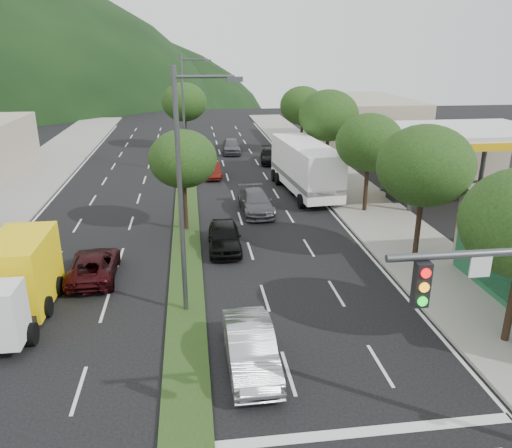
{
  "coord_description": "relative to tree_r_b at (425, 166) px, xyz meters",
  "views": [
    {
      "loc": [
        0.5,
        -10.97,
        10.65
      ],
      "look_at": [
        3.49,
        11.78,
        2.44
      ],
      "focal_mm": 35.0,
      "sensor_mm": 36.0,
      "label": 1
    }
  ],
  "objects": [
    {
      "name": "box_truck",
      "position": [
        -18.83,
        -3.35,
        -3.55
      ],
      "size": [
        2.55,
        6.4,
        3.14
      ],
      "rotation": [
        0.0,
        0.0,
        3.13
      ],
      "color": "white",
      "rests_on": "ground"
    },
    {
      "name": "gas_canopy",
      "position": [
        7.0,
        10.0,
        -0.39
      ],
      "size": [
        12.2,
        8.2,
        5.25
      ],
      "color": "silver",
      "rests_on": "ground"
    },
    {
      "name": "suv_maroon",
      "position": [
        -16.42,
        -0.11,
        -4.38
      ],
      "size": [
        2.33,
        4.8,
        1.31
      ],
      "primitive_type": "imported",
      "rotation": [
        0.0,
        0.0,
        3.17
      ],
      "color": "black",
      "rests_on": "ground"
    },
    {
      "name": "tree_r_b",
      "position": [
        0.0,
        0.0,
        0.0
      ],
      "size": [
        4.8,
        4.8,
        6.94
      ],
      "color": "black",
      "rests_on": "sidewalk_right"
    },
    {
      "name": "car_queue_a",
      "position": [
        -9.89,
        2.65,
        -4.29
      ],
      "size": [
        1.87,
        4.43,
        1.49
      ],
      "primitive_type": "imported",
      "rotation": [
        0.0,
        0.0,
        -0.02
      ],
      "color": "black",
      "rests_on": "ground"
    },
    {
      "name": "car_queue_b",
      "position": [
        -7.31,
        8.91,
        -4.31
      ],
      "size": [
        2.19,
        5.06,
        1.45
      ],
      "primitive_type": "imported",
      "rotation": [
        0.0,
        0.0,
        0.03
      ],
      "color": "#4E4F53",
      "rests_on": "ground"
    },
    {
      "name": "motorhome",
      "position": [
        -3.0,
        13.15,
        -3.01
      ],
      "size": [
        3.84,
        10.11,
        3.8
      ],
      "rotation": [
        0.0,
        0.0,
        0.08
      ],
      "color": "white",
      "rests_on": "ground"
    },
    {
      "name": "tree_r_e",
      "position": [
        0.0,
        28.0,
        -0.14
      ],
      "size": [
        4.6,
        4.6,
        6.71
      ],
      "color": "black",
      "rests_on": "sidewalk_right"
    },
    {
      "name": "car_queue_c",
      "position": [
        -9.84,
        18.91,
        -4.39
      ],
      "size": [
        1.65,
        4.01,
        1.29
      ],
      "primitive_type": "imported",
      "rotation": [
        0.0,
        0.0,
        0.07
      ],
      "color": "#4B120C",
      "rests_on": "ground"
    },
    {
      "name": "car_queue_d",
      "position": [
        -3.15,
        13.91,
        -4.37
      ],
      "size": [
        2.6,
        4.96,
        1.33
      ],
      "primitive_type": "imported",
      "rotation": [
        0.0,
        0.0,
        0.08
      ],
      "color": "black",
      "rests_on": "ground"
    },
    {
      "name": "sidewalk_left",
      "position": [
        -25.0,
        13.0,
        -4.96
      ],
      "size": [
        6.0,
        90.0,
        0.15
      ],
      "primitive_type": "cube",
      "color": "gray",
      "rests_on": "ground"
    },
    {
      "name": "sedan_silver",
      "position": [
        -9.75,
        -8.22,
        -4.27
      ],
      "size": [
        1.7,
        4.68,
        1.53
      ],
      "primitive_type": "imported",
      "rotation": [
        0.0,
        0.0,
        0.02
      ],
      "color": "#A5A8AD",
      "rests_on": "ground"
    },
    {
      "name": "car_queue_f",
      "position": [
        -3.94,
        23.91,
        -4.38
      ],
      "size": [
        2.36,
        4.71,
        1.31
      ],
      "primitive_type": "imported",
      "rotation": [
        0.0,
        0.0,
        -0.12
      ],
      "color": "black",
      "rests_on": "ground"
    },
    {
      "name": "median",
      "position": [
        -12.0,
        16.0,
        -4.98
      ],
      "size": [
        1.6,
        56.0,
        0.12
      ],
      "primitive_type": "cube",
      "color": "#1B3312",
      "rests_on": "ground"
    },
    {
      "name": "streetlight_near",
      "position": [
        -11.79,
        -4.0,
        0.55
      ],
      "size": [
        2.6,
        0.25,
        10.0
      ],
      "color": "#47494C",
      "rests_on": "ground"
    },
    {
      "name": "tree_r_c",
      "position": [
        0.0,
        8.0,
        -0.29
      ],
      "size": [
        4.4,
        4.4,
        6.48
      ],
      "color": "black",
      "rests_on": "sidewalk_right"
    },
    {
      "name": "streetlight_mid",
      "position": [
        -11.79,
        21.0,
        0.55
      ],
      "size": [
        2.6,
        0.25,
        10.0
      ],
      "color": "#47494C",
      "rests_on": "ground"
    },
    {
      "name": "car_queue_e",
      "position": [
        -7.28,
        28.91,
        -4.26
      ],
      "size": [
        2.05,
        4.62,
        1.54
      ],
      "primitive_type": "imported",
      "rotation": [
        0.0,
        0.0,
        -0.05
      ],
      "color": "#56575C",
      "rests_on": "ground"
    },
    {
      "name": "tree_r_d",
      "position": [
        0.0,
        18.0,
        0.14
      ],
      "size": [
        5.0,
        5.0,
        7.17
      ],
      "color": "black",
      "rests_on": "sidewalk_right"
    },
    {
      "name": "bldg_right_far",
      "position": [
        7.5,
        32.0,
        -2.44
      ],
      "size": [
        10.0,
        16.0,
        5.2
      ],
      "primitive_type": "cube",
      "color": "#B0A68C",
      "rests_on": "ground"
    },
    {
      "name": "tree_med_far",
      "position": [
        -12.0,
        32.0,
        -0.03
      ],
      "size": [
        4.8,
        4.8,
        6.94
      ],
      "color": "black",
      "rests_on": "median"
    },
    {
      "name": "tree_med_near",
      "position": [
        -12.0,
        6.0,
        -0.61
      ],
      "size": [
        4.0,
        4.0,
        6.02
      ],
      "color": "black",
      "rests_on": "median"
    },
    {
      "name": "sidewalk_right",
      "position": [
        0.5,
        13.0,
        -4.96
      ],
      "size": [
        5.0,
        90.0,
        0.15
      ],
      "primitive_type": "cube",
      "color": "gray",
      "rests_on": "ground"
    }
  ]
}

